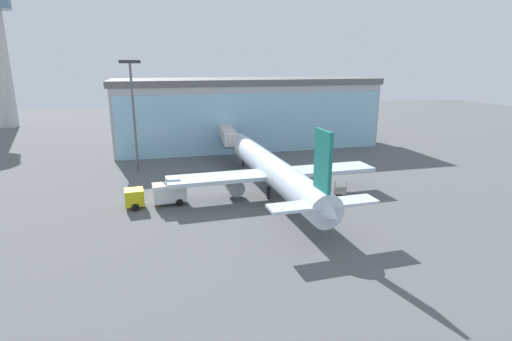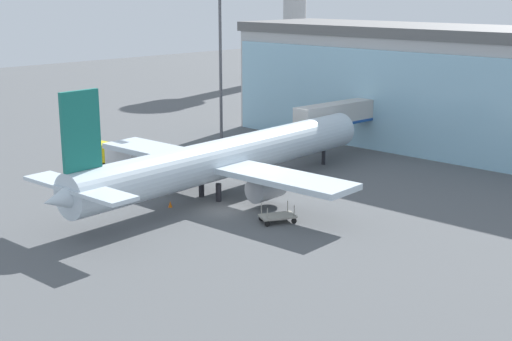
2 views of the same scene
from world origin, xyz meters
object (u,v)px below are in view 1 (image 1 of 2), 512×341
Objects in this scene: apron_light_mast at (133,106)px; safety_cone_nose at (281,207)px; baggage_cart at (340,191)px; safety_cone_wingtip at (158,203)px; catering_truck at (158,194)px; airplane at (272,169)px; jet_bridge at (227,135)px.

safety_cone_nose is (17.75, -22.32, -10.16)m from apron_light_mast.
baggage_cart reaches higher than safety_cone_wingtip.
catering_truck is 23.68m from baggage_cart.
baggage_cart is 23.79m from safety_cone_wingtip.
baggage_cart is at bearing -110.00° from airplane.
airplane is 69.65× the size of safety_cone_nose.
apron_light_mast reaches higher than safety_cone_wingtip.
safety_cone_nose is at bearing -42.71° from baggage_cart.
apron_light_mast is 20.57m from safety_cone_wingtip.
safety_cone_nose is 15.24m from safety_cone_wingtip.
baggage_cart is (11.55, -23.71, -3.99)m from jet_bridge.
safety_cone_nose is 1.00× the size of safety_cone_wingtip.
airplane is at bearing -79.74° from baggage_cart.
airplane is at bearing -41.76° from apron_light_mast.
airplane reaches higher than catering_truck.
airplane is 6.82m from safety_cone_nose.
baggage_cart is at bearing -3.07° from safety_cone_wingtip.
airplane is at bearing 85.98° from safety_cone_nose.
jet_bridge is 21.28m from airplane.
apron_light_mast reaches higher than baggage_cart.
apron_light_mast is 20.14m from catering_truck.
safety_cone_wingtip is at bearing -50.74° from catering_truck.
baggage_cart is at bearing 171.24° from catering_truck.
apron_light_mast is at bearing 110.33° from jet_bridge.
baggage_cart is 9.90m from safety_cone_nose.
safety_cone_wingtip is (-0.12, 0.12, -1.19)m from catering_truck.
airplane is (2.71, -21.08, -1.17)m from jet_bridge.
catering_truck is at bearing 92.28° from airplane.
safety_cone_wingtip is (3.26, -17.59, -10.16)m from apron_light_mast.
catering_truck is 13.62× the size of safety_cone_nose.
airplane reaches higher than safety_cone_nose.
airplane reaches higher than jet_bridge.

